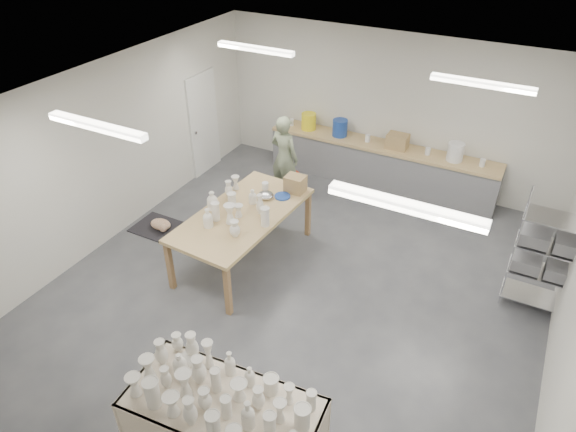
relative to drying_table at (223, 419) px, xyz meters
The scene contains 9 objects.
room 3.19m from the drying_table, 101.52° to the left, with size 8.00×8.02×3.00m.
back_counter 6.30m from the drying_table, 94.10° to the left, with size 4.60×0.60×1.24m.
wire_shelf 4.88m from the drying_table, 55.41° to the left, with size 0.88×0.48×1.80m.
drying_table is the anchor object (origin of this frame).
work_table 3.39m from the drying_table, 117.30° to the left, with size 1.36×2.51×1.26m.
rug 4.47m from the drying_table, 138.58° to the left, with size 1.00×0.70×0.02m, color black.
cat 4.44m from the drying_table, 138.54° to the left, with size 0.41×0.31×0.17m.
potter 5.42m from the drying_table, 111.10° to the left, with size 0.61×0.40×1.66m, color gray.
red_stool 5.66m from the drying_table, 110.11° to the left, with size 0.42×0.42×0.34m.
Camera 1 is at (2.64, -5.26, 5.31)m, focal length 32.00 mm.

